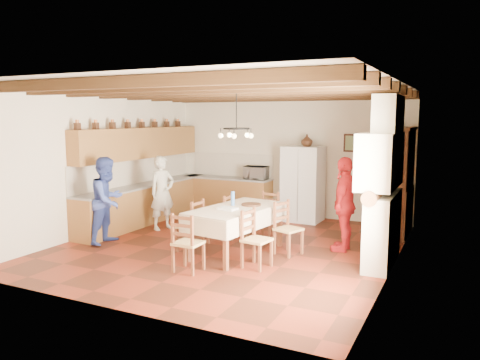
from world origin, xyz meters
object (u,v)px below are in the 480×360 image
refrigerator (303,184)px  chair_end_near (188,242)px  chair_end_far (266,216)px  person_woman_red (345,204)px  chair_right_far (288,228)px  chair_right_near (257,239)px  dining_table (237,212)px  person_woman_blue (108,200)px  microwave (256,173)px  chair_left_near (190,225)px  chair_left_far (220,218)px  hutch (398,182)px  person_man (162,193)px

refrigerator → chair_end_near: bearing=-94.4°
chair_end_far → person_woman_red: size_ratio=0.55×
chair_right_far → chair_right_near: bearing=-172.3°
dining_table → person_woman_blue: bearing=-170.1°
chair_end_near → person_woman_blue: 2.46m
chair_right_far → microwave: microwave is taller
dining_table → chair_left_near: 0.92m
refrigerator → dining_table: (-0.20, -3.12, -0.12)m
chair_right_near → microwave: (-1.73, 3.85, 0.58)m
refrigerator → microwave: bearing=174.0°
chair_left_far → chair_end_far: size_ratio=1.00×
chair_right_near → chair_end_far: size_ratio=1.00×
dining_table → chair_left_far: 0.90m
chair_left_near → chair_end_near: size_ratio=1.00×
person_woman_red → dining_table: bearing=-57.2°
chair_left_near → chair_right_far: (1.71, 0.57, 0.00)m
chair_end_near → chair_end_far: (0.36, 2.33, 0.00)m
hutch → chair_left_far: size_ratio=2.34×
chair_end_far → microwave: (-1.19, 2.17, 0.58)m
dining_table → chair_right_far: (0.86, 0.37, -0.28)m
microwave → person_woman_red: bearing=-46.2°
person_woman_red → chair_right_far: bearing=-49.3°
person_woman_blue → person_woman_red: person_woman_red is taller
chair_left_far → chair_right_near: (1.28, -1.12, 0.00)m
dining_table → person_woman_blue: person_woman_blue is taller
chair_right_near → person_woman_red: bearing=-24.1°
chair_right_far → chair_end_far: 1.07m
person_man → microwave: 2.64m
chair_left_far → person_woman_red: (2.32, 0.50, 0.39)m
chair_end_near → person_woman_red: 3.01m
chair_left_far → chair_end_far: bearing=123.1°
dining_table → microwave: 3.48m
hutch → chair_left_far: bearing=-143.8°
refrigerator → chair_end_near: 4.37m
chair_right_near → person_woman_blue: 3.24m
person_man → dining_table: bearing=-89.9°
hutch → person_man: size_ratio=1.39×
chair_left_far → person_woman_red: bearing=97.9°
dining_table → microwave: microwave is taller
dining_table → chair_left_far: size_ratio=2.16×
chair_end_near → chair_end_far: bearing=-98.6°
person_woman_red → microwave: person_woman_red is taller
chair_left_far → chair_right_far: bearing=78.1°
person_man → person_woman_red: size_ratio=0.93×
person_man → person_woman_blue: person_woman_blue is taller
hutch → person_man: (-4.69, -1.73, -0.31)m
chair_right_far → chair_end_near: bearing=165.1°
chair_right_near → chair_right_far: (0.21, 0.92, 0.00)m
chair_right_near → chair_right_far: size_ratio=1.00×
chair_right_far → person_woman_blue: size_ratio=0.57×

